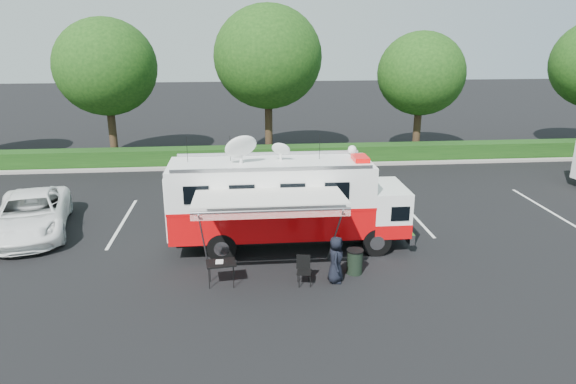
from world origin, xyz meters
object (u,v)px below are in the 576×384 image
object	(u,v)px
folding_table	(221,264)
trash_bin	(355,261)
white_suv	(34,233)
command_truck	(287,201)

from	to	relation	value
folding_table	trash_bin	size ratio (longest dim) A/B	1.17
folding_table	trash_bin	world-z (taller)	trash_bin
white_suv	trash_bin	size ratio (longest dim) A/B	6.77
command_truck	folding_table	world-z (taller)	command_truck
trash_bin	folding_table	bearing A→B (deg)	-174.53
command_truck	trash_bin	xyz separation A→B (m)	(1.96, -2.29, -1.31)
folding_table	command_truck	bearing A→B (deg)	50.06
command_truck	folding_table	distance (m)	3.66
command_truck	trash_bin	size ratio (longest dim) A/B	10.29
white_suv	folding_table	distance (m)	8.83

